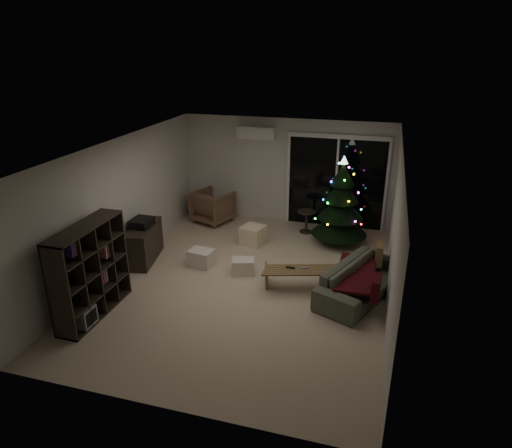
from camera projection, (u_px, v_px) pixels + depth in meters
The scene contains 18 objects.
room at pixel (289, 206), 9.25m from camera, with size 6.50×7.51×2.60m.
bookshelf at pixel (80, 270), 7.23m from camera, with size 0.39×1.54×1.54m, color black, non-canonical shape.
media_cabinet at pixel (144, 243), 9.14m from camera, with size 0.44×1.17×0.73m, color black.
stereo at pixel (142, 223), 8.97m from camera, with size 0.37×0.44×0.16m, color black.
armchair at pixel (213, 207), 11.09m from camera, with size 0.83×0.85×0.78m, color #76644A.
ottoman at pixel (253, 235), 9.92m from camera, with size 0.45×0.45×0.41m, color #FBF2C6.
cardboard_box_a at pixel (201, 258), 8.97m from camera, with size 0.46×0.35×0.33m, color silver.
cardboard_box_b at pixel (243, 266), 8.69m from camera, with size 0.41×0.31×0.29m, color silver.
side_table at pixel (306, 222), 10.51m from camera, with size 0.41×0.41×0.52m, color black.
floor_lamp at pixel (232, 182), 11.53m from camera, with size 0.26×0.26×1.65m, color black.
sofa at pixel (361, 280), 7.88m from camera, with size 2.01×0.78×0.59m, color #4A5142.
sofa_throw at pixel (356, 273), 7.85m from camera, with size 0.63×1.45×0.05m, color #440D13.
cushion_a at pixel (379, 254), 8.30m from camera, with size 0.12×0.39×0.39m, color brown.
cushion_b at pixel (376, 289), 7.14m from camera, with size 0.12×0.39×0.39m, color #440D13.
coffee_table at pixel (298, 279), 8.12m from camera, with size 1.24×0.43×0.39m, color olive, non-canonical shape.
remote_a at pixel (291, 268), 8.08m from camera, with size 0.16×0.05×0.02m, color black.
remote_b at pixel (305, 268), 8.06m from camera, with size 0.14×0.04×0.02m, color slate.
christmas_tree at pixel (341, 201), 9.69m from camera, with size 1.21×1.21×1.95m, color black.
Camera 1 is at (2.21, -7.07, 4.15)m, focal length 32.00 mm.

